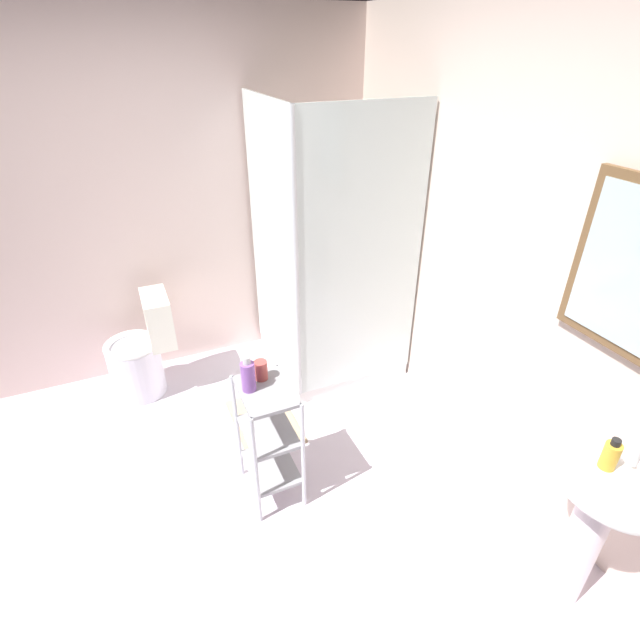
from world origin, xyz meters
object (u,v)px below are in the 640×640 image
object	(u,v)px
shower_stall	(324,316)
hand_soap_bottle	(611,455)
pedestal_sink	(595,513)
rinse_cup	(261,370)
bath_mat	(264,421)
toilet	(142,355)
storage_cart	(269,433)
conditioner_bottle_purple	(248,376)

from	to	relation	value
shower_stall	hand_soap_bottle	distance (m)	2.15
pedestal_sink	rinse_cup	distance (m)	1.64
bath_mat	pedestal_sink	bearing A→B (deg)	28.86
shower_stall	toilet	distance (m)	1.36
shower_stall	toilet	world-z (taller)	shower_stall
pedestal_sink	rinse_cup	size ratio (longest dim) A/B	7.48
storage_cart	bath_mat	bearing A→B (deg)	166.74
toilet	rinse_cup	size ratio (longest dim) A/B	7.02
rinse_cup	hand_soap_bottle	bearing A→B (deg)	41.68
pedestal_sink	rinse_cup	world-z (taller)	rinse_cup
hand_soap_bottle	bath_mat	bearing A→B (deg)	-150.30
toilet	pedestal_sink	bearing A→B (deg)	34.10
shower_stall	conditioner_bottle_purple	xyz separation A→B (m)	(0.95, -0.85, 0.36)
hand_soap_bottle	conditioner_bottle_purple	world-z (taller)	hand_soap_bottle
toilet	rinse_cup	world-z (taller)	rinse_cup
hand_soap_bottle	conditioner_bottle_purple	size ratio (longest dim) A/B	0.73
toilet	bath_mat	bearing A→B (deg)	44.56
storage_cart	conditioner_bottle_purple	bearing A→B (deg)	-114.79
shower_stall	pedestal_sink	xyz separation A→B (m)	(2.13, 0.29, 0.12)
rinse_cup	bath_mat	distance (m)	0.92
shower_stall	rinse_cup	size ratio (longest dim) A/B	18.47
pedestal_sink	hand_soap_bottle	world-z (taller)	hand_soap_bottle
pedestal_sink	toilet	world-z (taller)	pedestal_sink
shower_stall	pedestal_sink	size ratio (longest dim) A/B	2.47
rinse_cup	bath_mat	bearing A→B (deg)	165.34
toilet	storage_cart	bearing A→B (deg)	23.83
storage_cart	conditioner_bottle_purple	distance (m)	0.40
toilet	hand_soap_bottle	distance (m)	2.91
storage_cart	conditioner_bottle_purple	size ratio (longest dim) A/B	3.63
shower_stall	rinse_cup	xyz separation A→B (m)	(0.89, -0.77, 0.33)
hand_soap_bottle	pedestal_sink	bearing A→B (deg)	-16.55
storage_cart	toilet	bearing A→B (deg)	-156.17
shower_stall	storage_cart	xyz separation A→B (m)	(0.99, -0.78, -0.03)
toilet	storage_cart	size ratio (longest dim) A/B	1.03
storage_cart	bath_mat	world-z (taller)	storage_cart
rinse_cup	bath_mat	xyz separation A→B (m)	(-0.46, 0.12, -0.79)
shower_stall	conditioner_bottle_purple	bearing A→B (deg)	-41.72
pedestal_sink	hand_soap_bottle	size ratio (longest dim) A/B	5.48
hand_soap_bottle	conditioner_bottle_purple	xyz separation A→B (m)	(-1.13, -1.15, -0.05)
hand_soap_bottle	conditioner_bottle_purple	bearing A→B (deg)	-134.61
toilet	storage_cart	xyz separation A→B (m)	(1.25, 0.55, 0.12)
toilet	conditioner_bottle_purple	world-z (taller)	conditioner_bottle_purple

